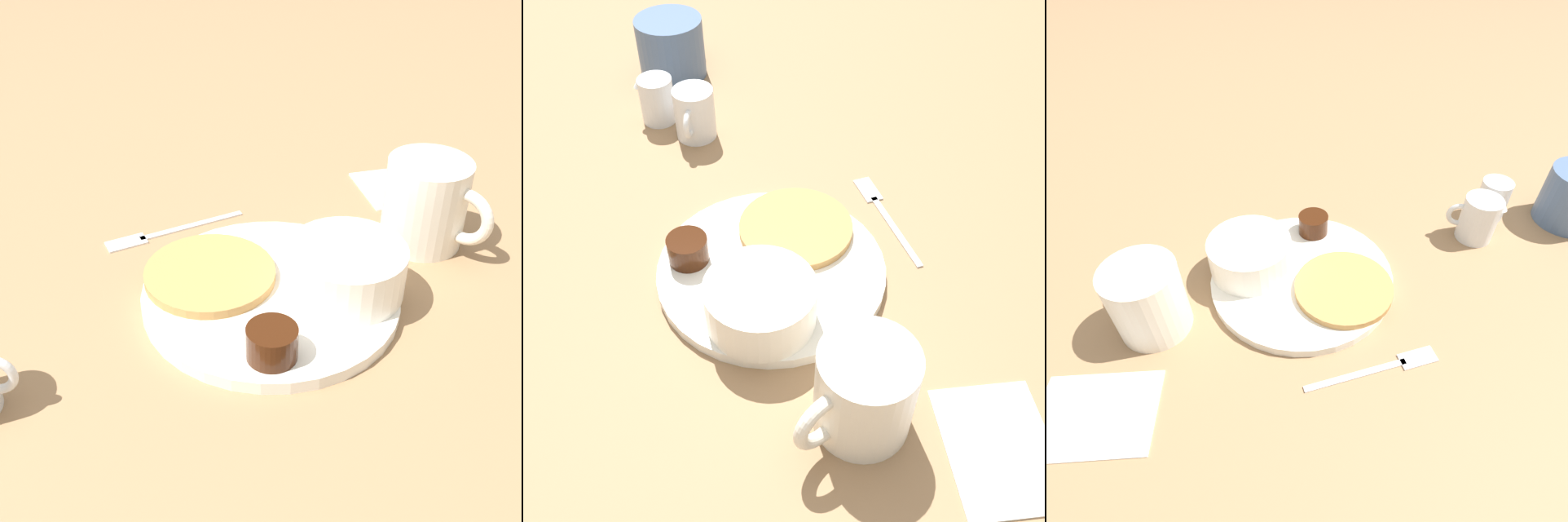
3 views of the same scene
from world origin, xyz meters
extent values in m
plane|color=#93704C|center=(0.00, 0.00, 0.00)|extent=(4.00, 4.00, 0.00)
cylinder|color=white|center=(0.00, 0.00, 0.01)|extent=(0.23, 0.23, 0.01)
cylinder|color=#B78447|center=(0.05, -0.02, 0.02)|extent=(0.12, 0.12, 0.01)
cylinder|color=white|center=(-0.07, 0.01, 0.03)|extent=(0.10, 0.10, 0.05)
cylinder|color=white|center=(-0.07, 0.01, 0.05)|extent=(0.09, 0.09, 0.01)
cylinder|color=#38190A|center=(0.01, 0.09, 0.03)|extent=(0.04, 0.04, 0.03)
cylinder|color=white|center=(-0.08, 0.02, 0.02)|extent=(0.04, 0.04, 0.02)
sphere|color=white|center=(-0.08, 0.02, 0.04)|extent=(0.02, 0.02, 0.02)
cylinder|color=silver|center=(-0.17, -0.08, 0.05)|extent=(0.08, 0.08, 0.09)
torus|color=silver|center=(-0.19, -0.05, 0.05)|extent=(0.05, 0.05, 0.06)
cylinder|color=white|center=(0.24, 0.10, 0.03)|extent=(0.05, 0.05, 0.07)
torus|color=white|center=(0.22, 0.11, 0.04)|extent=(0.04, 0.01, 0.04)
cone|color=white|center=(0.27, 0.10, 0.06)|extent=(0.02, 0.02, 0.01)
cylinder|color=white|center=(0.28, 0.15, 0.03)|extent=(0.04, 0.04, 0.06)
torus|color=white|center=(0.28, 0.13, 0.03)|extent=(0.01, 0.03, 0.03)
cone|color=white|center=(0.28, 0.17, 0.06)|extent=(0.02, 0.02, 0.01)
cube|color=silver|center=(0.07, -0.13, 0.00)|extent=(0.11, 0.05, 0.00)
cube|color=silver|center=(0.14, -0.11, 0.00)|extent=(0.05, 0.03, 0.00)
cube|color=white|center=(-0.19, -0.19, 0.00)|extent=(0.13, 0.10, 0.00)
camera|label=1|loc=(0.06, 0.46, 0.37)|focal=45.00mm
camera|label=2|loc=(-0.45, -0.02, 0.50)|focal=45.00mm
camera|label=3|loc=(0.03, -0.36, 0.39)|focal=28.00mm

